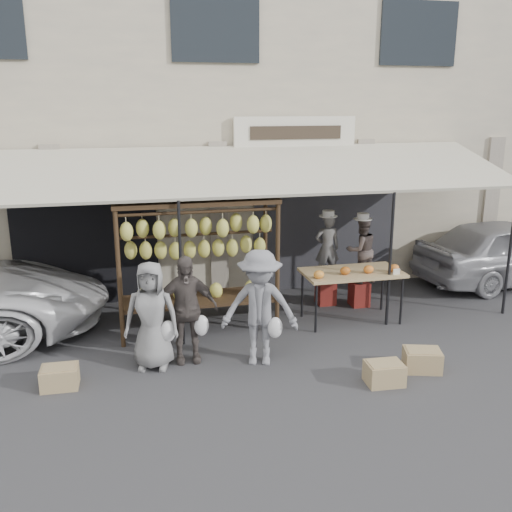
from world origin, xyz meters
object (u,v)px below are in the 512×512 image
at_px(banana_rack, 197,240).
at_px(vendor_right, 361,250).
at_px(customer_left, 151,316).
at_px(crate_near_b, 422,360).
at_px(crate_near_a, 384,373).
at_px(vendor_left, 327,248).
at_px(customer_mid, 185,309).
at_px(produce_table, 353,274).
at_px(crate_far, 60,377).
at_px(customer_right, 260,308).
at_px(sedan, 509,251).

distance_m(banana_rack, vendor_right, 3.19).
bearing_deg(customer_left, crate_near_b, -1.84).
bearing_deg(crate_near_a, vendor_left, 84.02).
bearing_deg(banana_rack, crate_near_a, -47.93).
height_order(vendor_left, crate_near_b, vendor_left).
distance_m(customer_left, customer_mid, 0.50).
height_order(produce_table, vendor_left, vendor_left).
relative_size(vendor_right, crate_near_b, 2.42).
distance_m(banana_rack, crate_near_b, 3.88).
bearing_deg(crate_near_b, crate_far, 172.35).
relative_size(produce_table, crate_far, 3.54).
bearing_deg(crate_near_a, crate_near_b, 19.33).
distance_m(banana_rack, vendor_left, 2.68).
xyz_separation_m(vendor_left, crate_near_b, (0.37, -2.95, -0.94)).
distance_m(vendor_right, crate_near_a, 3.24).
bearing_deg(produce_table, crate_near_a, -101.46).
distance_m(vendor_right, customer_right, 3.11).
xyz_separation_m(banana_rack, crate_far, (-2.09, -1.50, -1.42)).
bearing_deg(crate_far, produce_table, 15.78).
relative_size(customer_mid, crate_near_a, 3.26).
bearing_deg(customer_mid, crate_far, -163.91).
distance_m(produce_table, vendor_left, 0.98).
distance_m(vendor_left, crate_far, 5.24).
bearing_deg(crate_near_a, sedan, 38.14).
bearing_deg(customer_right, sedan, 39.50).
height_order(customer_left, crate_near_a, customer_left).
distance_m(produce_table, sedan, 4.30).
xyz_separation_m(produce_table, crate_near_b, (0.25, -2.01, -0.71)).
bearing_deg(crate_far, banana_rack, 35.67).
height_order(vendor_left, sedan, vendor_left).
distance_m(crate_far, sedan, 9.23).
distance_m(crate_near_a, crate_near_b, 0.75).
xyz_separation_m(banana_rack, vendor_left, (2.52, 0.78, -0.47)).
xyz_separation_m(produce_table, sedan, (4.09, 1.31, -0.17)).
bearing_deg(vendor_right, customer_left, 17.53).
bearing_deg(vendor_right, produce_table, 51.13).
relative_size(vendor_left, vendor_right, 1.03).
bearing_deg(crate_near_b, produce_table, 97.08).
height_order(crate_far, sedan, sedan).
bearing_deg(vendor_left, sedan, -167.20).
xyz_separation_m(banana_rack, customer_right, (0.69, -1.40, -0.71)).
xyz_separation_m(banana_rack, produce_table, (2.64, -0.17, -0.70)).
bearing_deg(customer_left, customer_right, 4.57).
bearing_deg(vendor_left, customer_right, 57.80).
bearing_deg(customer_right, customer_mid, 178.54).
distance_m(banana_rack, sedan, 6.89).
bearing_deg(crate_far, crate_near_b, -7.65).
bearing_deg(customer_mid, sedan, 19.49).
relative_size(vendor_left, customer_right, 0.74).
relative_size(crate_near_a, crate_near_b, 0.97).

